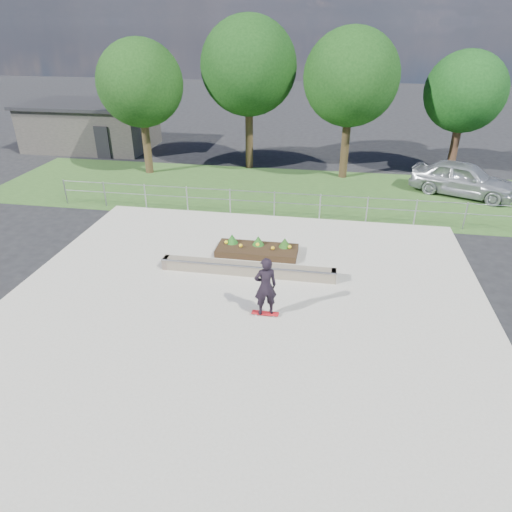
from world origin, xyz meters
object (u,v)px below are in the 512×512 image
(grind_ledge, at_px, (248,269))
(planter_bed, at_px, (257,249))
(skateboarder, at_px, (265,287))
(parked_car, at_px, (463,179))

(grind_ledge, bearing_deg, planter_bed, 87.77)
(planter_bed, relative_size, skateboarder, 1.58)
(grind_ledge, xyz_separation_m, planter_bed, (0.06, 1.64, -0.02))
(skateboarder, bearing_deg, grind_ledge, 112.51)
(planter_bed, relative_size, parked_car, 0.61)
(planter_bed, height_order, parked_car, parked_car)
(grind_ledge, relative_size, skateboarder, 3.16)
(grind_ledge, height_order, skateboarder, skateboarder)
(grind_ledge, bearing_deg, skateboarder, -67.49)
(grind_ledge, xyz_separation_m, parked_car, (9.05, 9.90, 0.58))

